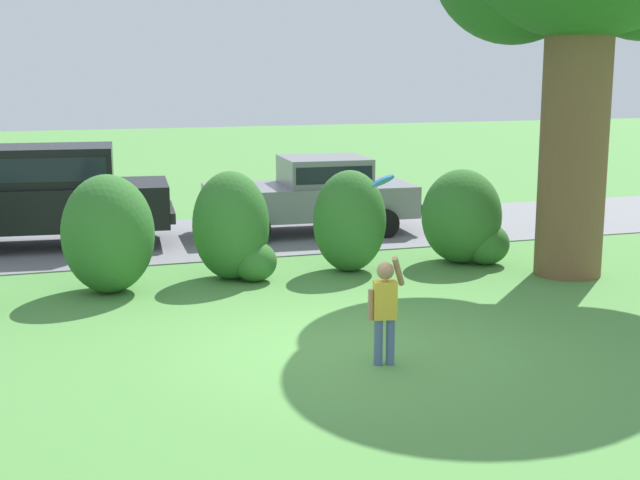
# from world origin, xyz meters

# --- Properties ---
(ground_plane) EXTENTS (80.00, 80.00, 0.00)m
(ground_plane) POSITION_xyz_m (0.00, 0.00, 0.00)
(ground_plane) COLOR #518E42
(driveway_strip) EXTENTS (28.00, 4.40, 0.02)m
(driveway_strip) POSITION_xyz_m (0.00, 7.46, 0.01)
(driveway_strip) COLOR slate
(driveway_strip) RESTS_ON ground
(shrub_centre_left) EXTENTS (1.39, 1.43, 1.80)m
(shrub_centre_left) POSITION_xyz_m (-2.45, 3.65, 0.90)
(shrub_centre_left) COLOR #33702B
(shrub_centre_left) RESTS_ON ground
(shrub_centre) EXTENTS (1.29, 1.24, 1.75)m
(shrub_centre) POSITION_xyz_m (-0.47, 3.90, 0.81)
(shrub_centre) COLOR #33702B
(shrub_centre) RESTS_ON ground
(shrub_centre_right) EXTENTS (1.23, 1.14, 1.70)m
(shrub_centre_right) POSITION_xyz_m (1.50, 3.87, 0.85)
(shrub_centre_right) COLOR #33702B
(shrub_centre_right) RESTS_ON ground
(shrub_far_end) EXTENTS (1.44, 1.38, 1.64)m
(shrub_far_end) POSITION_xyz_m (3.62, 3.86, 0.76)
(shrub_far_end) COLOR #33702B
(shrub_far_end) RESTS_ON ground
(parked_sedan) EXTENTS (4.50, 2.29, 1.56)m
(parked_sedan) POSITION_xyz_m (1.98, 7.39, 0.85)
(parked_sedan) COLOR gray
(parked_sedan) RESTS_ON ground
(parked_suv) EXTENTS (4.85, 2.43, 1.92)m
(parked_suv) POSITION_xyz_m (-3.26, 7.50, 1.08)
(parked_suv) COLOR black
(parked_suv) RESTS_ON ground
(child_thrower) EXTENTS (0.47, 0.23, 1.29)m
(child_thrower) POSITION_xyz_m (0.26, -0.75, 0.72)
(child_thrower) COLOR #4C608C
(child_thrower) RESTS_ON ground
(frisbee) EXTENTS (0.31, 0.26, 0.23)m
(frisbee) POSITION_xyz_m (0.36, -0.39, 2.09)
(frisbee) COLOR #337FDB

